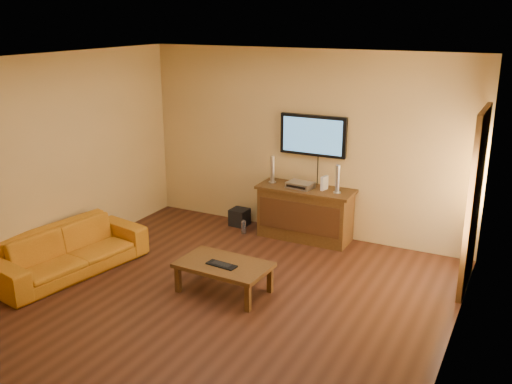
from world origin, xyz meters
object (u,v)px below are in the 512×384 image
Objects in this scene: bottle at (243,227)px; speaker_left at (272,170)px; game_console at (324,183)px; subwoofer at (240,217)px; coffee_table at (224,267)px; speaker_right at (338,180)px; television at (313,135)px; keyboard at (222,265)px; sofa at (69,243)px; av_receiver at (300,185)px; media_console at (305,213)px.

speaker_left is at bearing 39.79° from bottle.
subwoofer is (-1.37, 0.00, -0.74)m from game_console.
coffee_table is 2.16m from game_console.
game_console is at bearing 14.02° from bottle.
television is at bearing 152.87° from speaker_right.
subwoofer is at bearing -170.53° from television.
keyboard is (-0.67, -2.05, -0.58)m from speaker_right.
sofa is 5.47× the size of av_receiver.
speaker_right reaches higher than keyboard.
sofa is 4.91× the size of speaker_left.
speaker_right is at bearing 7.43° from av_receiver.
speaker_left reaches higher than coffee_table.
game_console reaches higher than bottle.
sofa is 2.06m from keyboard.
television reaches higher than bottle.
keyboard is at bearing -95.33° from media_console.
bottle is (0.23, -0.29, -0.03)m from subwoofer.
media_console is at bearing 22.15° from av_receiver.
av_receiver is (2.15, 2.39, 0.42)m from sofa.
bottle is (-0.34, -0.28, -0.85)m from speaker_left.
game_console is 0.53× the size of keyboard.
media_console is at bearing 15.77° from bottle.
av_receiver reaches higher than coffee_table.
coffee_table is 0.09m from keyboard.
bottle is 0.59× the size of keyboard.
game_console is at bearing -35.31° from sofa.
sofa reaches higher than keyboard.
sofa is (-2.23, -2.64, -1.11)m from television.
speaker_left reaches higher than game_console.
subwoofer is (-1.11, 0.04, -0.26)m from media_console.
television is 2.63× the size of keyboard.
keyboard is at bearing -86.00° from av_receiver.
media_console is 0.71× the size of sofa.
sofa is (-2.03, -0.41, 0.06)m from coffee_table.
subwoofer is 0.69× the size of keyboard.
television reaches higher than av_receiver.
speaker_left reaches higher than subwoofer.
television is 0.76m from speaker_right.
sofa is 3.53m from game_console.
speaker_right is 2.01× the size of game_console.
coffee_table is 2.16m from speaker_left.
sofa is at bearing -130.21° from television.
speaker_left is 1.01× the size of speaker_right.
subwoofer is (-1.58, 0.06, -0.82)m from speaker_right.
speaker_right is 0.57m from av_receiver.
bottle is at bearing -151.75° from television.
television is at bearing 90.00° from media_console.
sofa is 3.24m from av_receiver.
coffee_table is at bearing -68.43° from sofa.
speaker_left is 1.11× the size of av_receiver.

